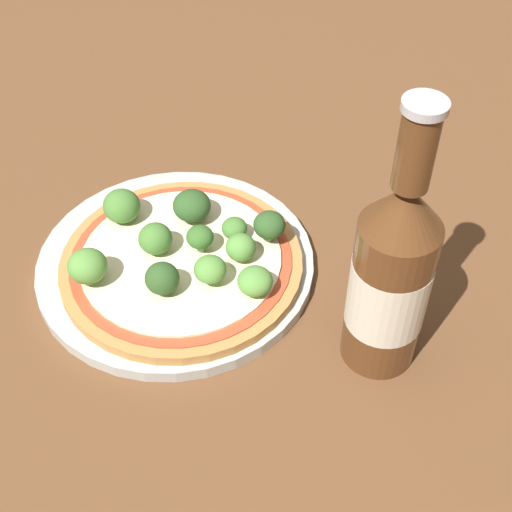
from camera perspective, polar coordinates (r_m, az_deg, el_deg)
The scene contains 15 objects.
ground_plane at distance 0.68m, azimuth -5.50°, elevation 0.03°, with size 3.00×3.00×0.00m, color brown.
plate at distance 0.66m, azimuth -6.25°, elevation -0.69°, with size 0.25×0.25×0.01m.
pizza at distance 0.64m, azimuth -5.99°, elevation -0.49°, with size 0.22×0.22×0.01m.
broccoli_floret_0 at distance 0.64m, azimuth -8.06°, elevation 1.38°, with size 0.03×0.03×0.03m.
broccoli_floret_1 at distance 0.65m, azimuth -1.73°, elevation 2.23°, with size 0.02×0.02×0.02m.
broccoli_floret_2 at distance 0.62m, azimuth -13.34°, elevation -0.79°, with size 0.03×0.03×0.03m.
broccoli_floret_3 at distance 0.66m, azimuth -5.15°, elevation 4.03°, with size 0.04×0.04×0.03m.
broccoli_floret_4 at distance 0.60m, azimuth -7.52°, elevation -1.80°, with size 0.03×0.03×0.03m.
broccoli_floret_5 at distance 0.60m, azimuth -3.70°, elevation -1.09°, with size 0.03×0.03×0.03m.
broccoli_floret_6 at distance 0.64m, azimuth 1.07°, elevation 2.48°, with size 0.03×0.03×0.03m.
broccoli_floret_7 at distance 0.62m, azimuth -1.34°, elevation 0.55°, with size 0.03×0.03×0.03m.
broccoli_floret_8 at distance 0.63m, azimuth -4.50°, elevation 1.50°, with size 0.02×0.02×0.03m.
broccoli_floret_9 at distance 0.60m, azimuth -0.07°, elevation -2.03°, with size 0.03×0.03×0.02m.
broccoli_floret_10 at distance 0.67m, azimuth -10.69°, elevation 3.94°, with size 0.03×0.03×0.03m.
beer_bottle at distance 0.54m, azimuth 10.75°, elevation -1.58°, with size 0.06×0.06×0.24m.
Camera 1 is at (0.29, -0.38, 0.48)m, focal length 50.00 mm.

